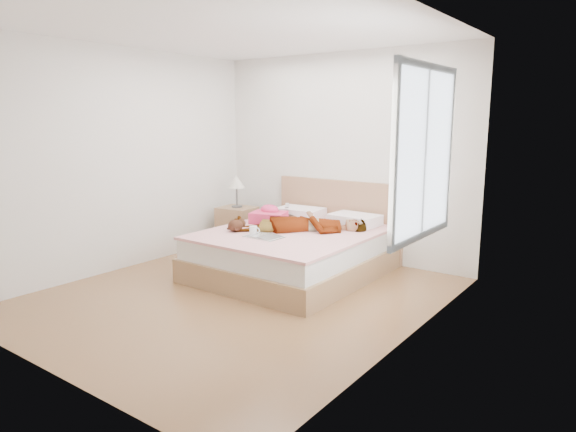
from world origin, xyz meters
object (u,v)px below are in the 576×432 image
Objects in this scene: nightstand at (237,224)px; magazine at (264,236)px; plush_toy at (236,225)px; towel at (269,215)px; bed at (297,249)px; phone at (287,205)px; coffee_mug at (254,230)px; woman at (302,221)px.

magazine is at bearing -37.91° from nightstand.
magazine is 1.64× the size of plush_toy.
towel reaches higher than plush_toy.
plush_toy is 1.29m from nightstand.
plush_toy is at bearing -136.64° from bed.
phone is at bearing 111.99° from magazine.
nightstand reaches higher than plush_toy.
bed is 15.92× the size of coffee_mug.
plush_toy is (-0.05, -0.91, -0.11)m from phone.
towel is at bearing -21.58° from nightstand.
towel is (-0.53, 0.14, 0.32)m from bed.
plush_toy is at bearing -127.46° from phone.
nightstand reaches higher than phone.
nightstand is at bearing 131.55° from plush_toy.
woman is at bearing -17.47° from nightstand.
towel reaches higher than coffee_mug.
bed reaches higher than towel.
towel reaches higher than magazine.
woman is 1.52× the size of nightstand.
plush_toy is 0.25× the size of nightstand.
phone is at bearing 76.31° from towel.
phone is at bearing -2.42° from nightstand.
magazine is (-0.07, -0.53, 0.24)m from bed.
towel is 2.00× the size of plush_toy.
phone reaches higher than magazine.
phone is 0.38× the size of plush_toy.
woman is at bearing -72.82° from phone.
towel is 0.92m from nightstand.
phone is 0.09× the size of nightstand.
towel reaches higher than woman.
phone is at bearing 86.71° from plush_toy.
plush_toy is (-0.44, 0.05, 0.06)m from magazine.
bed is 0.59m from magazine.
woman is at bearing 31.18° from bed.
magazine is at bearing -45.70° from woman.
woman is 0.58m from magazine.
nightstand is at bearing -141.63° from woman.
bed reaches higher than woman.
woman is 0.60m from coffee_mug.
towel is at bearing 114.11° from coffee_mug.
phone is 0.19× the size of towel.
nightstand is (-1.28, 0.99, -0.18)m from magazine.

